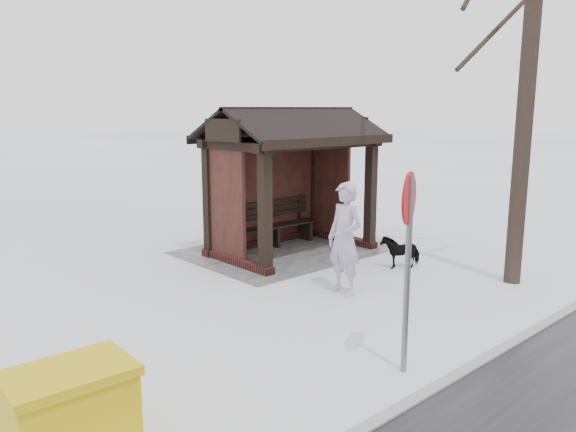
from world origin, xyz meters
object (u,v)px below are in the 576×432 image
object	(u,v)px
dog	(401,251)
pedestrian	(345,239)
grit_bin	(71,412)
road_sign	(408,230)
bus_shelter	(287,151)

from	to	relation	value
dog	pedestrian	bearing A→B (deg)	-55.98
dog	grit_bin	bearing A→B (deg)	-52.25
pedestrian	dog	xyz separation A→B (m)	(-2.03, -0.36, -0.63)
pedestrian	road_sign	distance (m)	2.94
bus_shelter	grit_bin	distance (m)	7.77
road_sign	grit_bin	bearing A→B (deg)	-38.75
bus_shelter	road_sign	distance (m)	5.87
grit_bin	road_sign	bearing A→B (deg)	166.29
road_sign	pedestrian	bearing A→B (deg)	-146.93
bus_shelter	road_sign	world-z (taller)	bus_shelter
bus_shelter	road_sign	bearing A→B (deg)	61.47
grit_bin	road_sign	size ratio (longest dim) A/B	0.46
bus_shelter	pedestrian	world-z (taller)	bus_shelter
pedestrian	dog	distance (m)	2.16
dog	grit_bin	world-z (taller)	grit_bin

